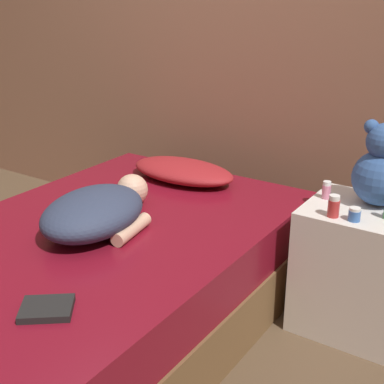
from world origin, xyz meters
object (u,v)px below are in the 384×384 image
at_px(bottle_pink, 327,190).
at_px(teddy_bear, 381,169).
at_px(pillow, 183,171).
at_px(bottle_blue, 355,214).
at_px(person_lying, 98,210).
at_px(book, 47,309).
at_px(bottle_red, 334,206).

bearing_deg(bottle_pink, teddy_bear, 15.77).
distance_m(pillow, bottle_blue, 1.04).
xyz_separation_m(person_lying, book, (0.30, -0.57, -0.08)).
height_order(pillow, bottle_blue, bottle_blue).
bearing_deg(bottle_blue, bottle_pink, 136.66).
bearing_deg(bottle_blue, pillow, 167.03).
height_order(teddy_bear, bottle_blue, teddy_bear).
relative_size(teddy_bear, bottle_blue, 6.51).
relative_size(person_lying, teddy_bear, 1.89).
relative_size(person_lying, book, 3.25).
relative_size(teddy_bear, bottle_pink, 4.58).
bearing_deg(bottle_pink, book, -111.11).
bearing_deg(person_lying, teddy_bear, 26.52).
bearing_deg(bottle_red, teddy_bear, 64.72).
bearing_deg(book, bottle_pink, 68.89).
distance_m(person_lying, teddy_bear, 1.24).
height_order(pillow, bottle_red, bottle_red).
relative_size(pillow, person_lying, 0.86).
relative_size(teddy_bear, book, 1.72).
height_order(person_lying, bottle_blue, person_lying).
height_order(person_lying, bottle_pink, person_lying).
relative_size(teddy_bear, bottle_red, 3.92).
relative_size(pillow, teddy_bear, 1.63).
height_order(teddy_bear, book, teddy_bear).
xyz_separation_m(pillow, bottle_red, (0.93, -0.24, 0.09)).
bearing_deg(bottle_red, bottle_pink, 118.29).
xyz_separation_m(bottle_blue, book, (-0.66, -1.06, -0.11)).
relative_size(bottle_blue, bottle_pink, 0.70).
distance_m(pillow, book, 1.35).
height_order(pillow, teddy_bear, teddy_bear).
bearing_deg(book, bottle_red, 61.40).
distance_m(bottle_red, book, 1.21).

